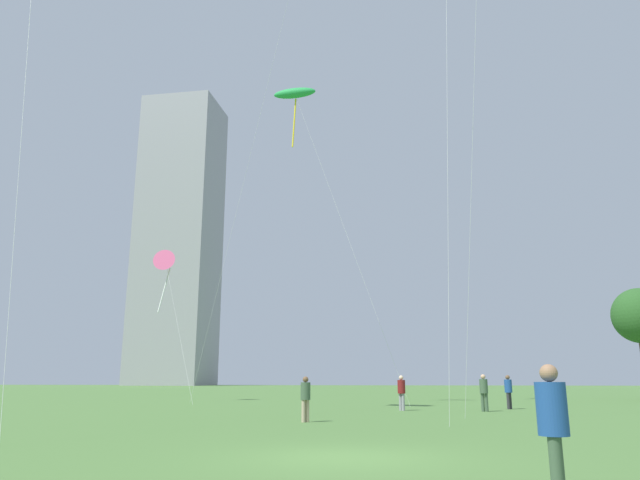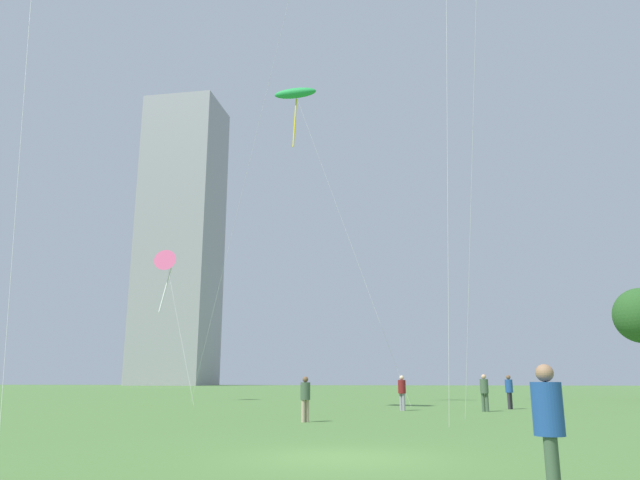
# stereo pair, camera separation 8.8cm
# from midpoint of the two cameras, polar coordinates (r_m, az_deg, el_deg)

# --- Properties ---
(ground) EXTENTS (280.00, 280.00, 0.00)m
(ground) POSITION_cam_midpoint_polar(r_m,az_deg,el_deg) (12.79, 2.19, -20.54)
(ground) COLOR #4C7538
(person_standing_0) EXTENTS (0.39, 0.39, 1.78)m
(person_standing_0) POSITION_cam_midpoint_polar(r_m,az_deg,el_deg) (8.52, 21.57, -16.30)
(person_standing_0) COLOR #3F593F
(person_standing_0) RESTS_ON ground
(person_standing_1) EXTENTS (0.40, 0.40, 1.81)m
(person_standing_1) POSITION_cam_midpoint_polar(r_m,az_deg,el_deg) (31.09, 15.67, -13.95)
(person_standing_1) COLOR #3F593F
(person_standing_1) RESTS_ON ground
(person_standing_2) EXTENTS (0.40, 0.40, 1.78)m
(person_standing_2) POSITION_cam_midpoint_polar(r_m,az_deg,el_deg) (33.89, 17.90, -13.75)
(person_standing_2) COLOR #2D2D33
(person_standing_2) RESTS_ON ground
(person_standing_3) EXTENTS (0.39, 0.39, 1.76)m
(person_standing_3) POSITION_cam_midpoint_polar(r_m,az_deg,el_deg) (31.21, 7.90, -14.36)
(person_standing_3) COLOR gray
(person_standing_3) RESTS_ON ground
(person_standing_4) EXTENTS (0.37, 0.37, 1.67)m
(person_standing_4) POSITION_cam_midpoint_polar(r_m,az_deg,el_deg) (22.81, -1.54, -14.99)
(person_standing_4) COLOR tan
(person_standing_4) RESTS_ON ground
(kite_flying_4) EXTENTS (5.36, 5.82, 11.05)m
(kite_flying_4) POSITION_cam_midpoint_polar(r_m,az_deg,el_deg) (45.51, -14.92, -2.21)
(kite_flying_4) COLOR silver
(kite_flying_4) RESTS_ON ground
(kite_flying_6) EXTENTS (8.83, 1.95, 21.40)m
(kite_flying_6) POSITION_cam_midpoint_polar(r_m,az_deg,el_deg) (41.81, -2.57, 14.08)
(kite_flying_6) COLOR silver
(kite_flying_6) RESTS_ON ground
(park_tree_0) EXTENTS (3.98, 3.98, 8.23)m
(park_tree_0) POSITION_cam_midpoint_polar(r_m,az_deg,el_deg) (49.78, 28.81, -6.61)
(park_tree_0) COLOR brown
(park_tree_0) RESTS_ON ground
(distant_highrise_0) EXTENTS (19.41, 17.25, 76.27)m
(distant_highrise_0) POSITION_cam_midpoint_polar(r_m,az_deg,el_deg) (159.53, -13.65, 0.19)
(distant_highrise_0) COLOR #939399
(distant_highrise_0) RESTS_ON ground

